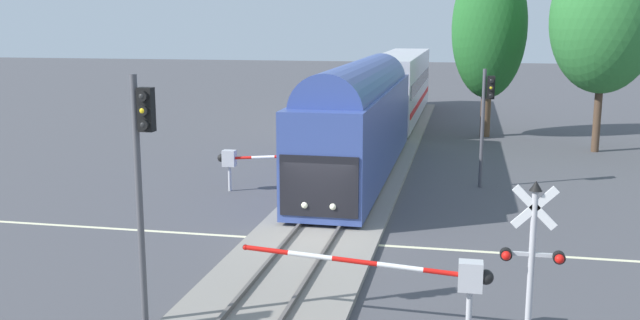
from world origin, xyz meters
name	(u,v)px	position (x,y,z in m)	size (l,w,h in m)	color
ground_plane	(314,241)	(0.00, 0.00, 0.00)	(220.00, 220.00, 0.00)	#47474C
road_centre_stripe	(314,241)	(0.00, 0.00, 0.00)	(44.00, 0.20, 0.01)	beige
railway_track	(314,238)	(0.00, 0.00, 0.10)	(4.40, 80.00, 0.32)	gray
commuter_train	(383,98)	(0.00, 19.83, 2.79)	(3.04, 41.03, 5.16)	#384C93
crossing_gate_near	(440,275)	(4.40, -6.34, 1.43)	(6.04, 0.40, 1.86)	#B7B7BC
crossing_signal_mast	(532,250)	(6.36, -7.08, 2.40)	(1.36, 0.44, 3.93)	#B2B2B7
crossing_gate_far	(243,159)	(-4.48, 6.34, 1.43)	(5.69, 0.40, 1.88)	#B7B7BC
traffic_signal_far_side	(486,109)	(5.73, 9.25, 3.52)	(0.53, 0.38, 5.25)	#4C4C51
traffic_signal_median	(142,163)	(-2.39, -7.54, 4.07)	(0.53, 0.38, 6.09)	#4C4C51
oak_far_right	(605,19)	(12.12, 19.64, 7.41)	(5.84, 5.84, 11.54)	#4C3828
elm_centre_background	(489,28)	(6.10, 23.96, 6.87)	(4.65, 4.65, 11.33)	brown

